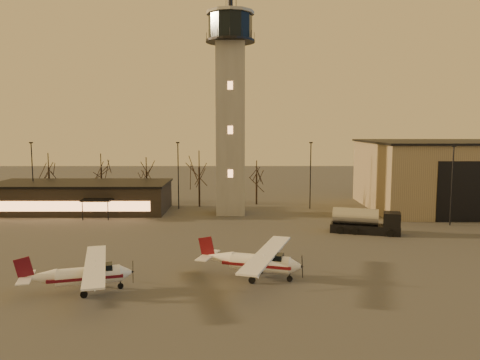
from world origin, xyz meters
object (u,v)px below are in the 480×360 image
Objects in this scene: control_tower at (230,99)px; fuel_truck at (365,223)px; cessna_front at (262,266)px; terminal at (82,197)px; cessna_rear at (90,278)px; hangar at (469,175)px.

control_tower is 3.96× the size of fuel_truck.
control_tower reaches higher than fuel_truck.
terminal is at bearing 146.36° from cessna_front.
cessna_rear is at bearing -107.64° from control_tower.
fuel_truck is at bearing -140.77° from hangar.
cessna_rear is (-10.12, -31.83, -15.27)m from control_tower.
control_tower reaches higher than cessna_front.
terminal is at bearing 175.40° from fuel_truck.
cessna_front is at bearing -50.94° from terminal.
control_tower is 2.92× the size of cessna_rear.
fuel_truck is (12.91, 16.52, 0.04)m from cessna_front.
hangar is 46.71m from cessna_front.
control_tower is at bearing 113.35° from cessna_front.
cessna_front is 1.05× the size of cessna_rear.
hangar is (36.00, 3.98, -11.17)m from control_tower.
cessna_front is 13.50m from cessna_rear.
cessna_rear is at bearing -150.17° from cessna_front.
hangar is at bearing 6.31° from control_tower.
hangar reaches higher than cessna_front.
terminal is at bearing 93.70° from cessna_rear.
hangar is 2.74× the size of cessna_rear.
terminal is 40.60m from fuel_truck.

